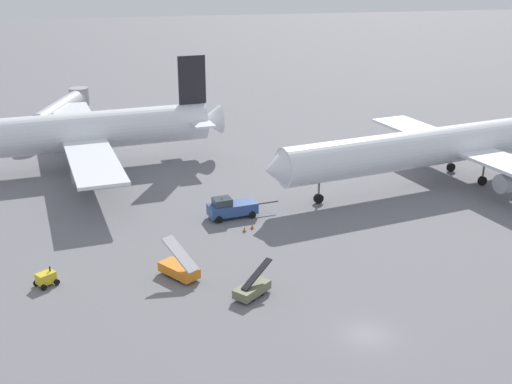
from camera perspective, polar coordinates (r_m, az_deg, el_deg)
name	(u,v)px	position (r m, az deg, el deg)	size (l,w,h in m)	color
ground_plane	(367,334)	(59.84, 9.66, -12.15)	(600.00, 600.00, 0.00)	slate
airliner_at_gate_left	(71,133)	(103.81, -15.88, 4.98)	(48.67, 48.49, 16.38)	white
airliner_being_pushed	(453,144)	(98.47, 16.78, 4.00)	(58.53, 38.55, 16.65)	white
pushback_tug	(231,208)	(82.59, -2.19, -1.38)	(9.45, 3.63, 3.03)	#2D4C8C
gse_gpu_cart_small	(46,278)	(69.72, -17.85, -7.17)	(2.64, 2.53, 1.90)	gold
gse_stair_truck_yellow	(179,268)	(68.36, -6.72, -6.61)	(4.24, 4.83, 4.06)	orange
gse_belt_loader_portside	(252,288)	(64.49, -0.32, -8.41)	(4.53, 4.17, 3.02)	#666B4C
traffic_cone_wingtip_starboard	(244,229)	(78.78, -1.02, -3.28)	(0.44, 0.44, 0.60)	orange
traffic_cone_nose_right	(252,226)	(79.61, -0.33, -3.01)	(0.44, 0.44, 0.60)	orange
jet_bridge	(65,106)	(129.49, -16.36, 7.18)	(9.36, 23.08, 5.92)	#B7B7BC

